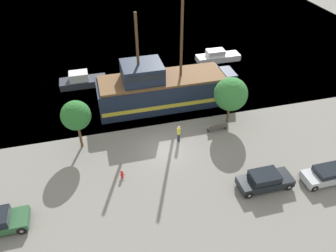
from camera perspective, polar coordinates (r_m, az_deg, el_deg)
The scene contains 12 objects.
ground_plane at distance 30.89m, azimuth -0.52°, elevation -4.18°, with size 160.00×160.00×0.00m, color gray.
water_surface at distance 69.74m, azimuth -9.90°, elevation 19.82°, with size 80.00×80.00×0.00m, color slate.
pirate_ship at distance 36.11m, azimuth -1.19°, elevation 6.57°, with size 15.33×4.66×11.80m.
moored_boat_dockside at distance 41.67m, azimuth -14.74°, elevation 7.68°, with size 5.57×2.09×1.79m.
moored_boat_outer at distance 46.86m, azimuth 8.60°, elevation 11.87°, with size 6.05×1.88×1.62m.
parked_car_curb_front at distance 28.24m, azimuth 16.51°, elevation -9.04°, with size 4.51×1.86×1.49m.
parked_car_curb_mid at distance 30.77m, azimuth 26.29°, elevation -7.54°, with size 4.64×1.78×1.36m.
fire_hydrant at distance 28.32m, azimuth -8.02°, elevation -8.27°, with size 0.42×0.25×0.76m.
bench_promenade_east at distance 33.24m, azimuth 8.58°, elevation -0.18°, with size 1.98×0.45×0.85m.
pedestrian_walking_near at distance 31.32m, azimuth 1.88°, elevation -1.31°, with size 0.32×0.32×1.80m.
tree_row_east at distance 30.21m, azimuth -15.75°, elevation 1.76°, with size 2.70×2.70×4.95m.
tree_row_mideast at distance 33.09m, azimuth 10.87°, elevation 5.47°, with size 3.37×3.37×5.04m.
Camera 1 is at (-5.51, -22.43, 20.52)m, focal length 35.00 mm.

